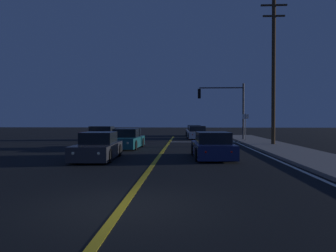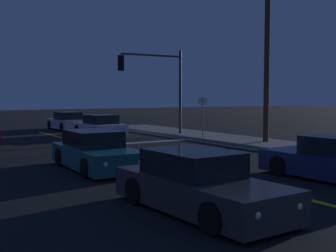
# 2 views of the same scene
# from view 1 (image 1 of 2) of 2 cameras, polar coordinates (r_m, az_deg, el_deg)

# --- Properties ---
(ground_plane) EXTENTS (160.00, 160.00, 0.00)m
(ground_plane) POSITION_cam_1_polar(r_m,az_deg,el_deg) (7.68, -7.86, -13.63)
(ground_plane) COLOR black
(sidewalk_right) EXTENTS (3.20, 42.34, 0.15)m
(sidewalk_right) POSITION_cam_1_polar(r_m,az_deg,el_deg) (20.15, 21.21, -4.36)
(sidewalk_right) COLOR gray
(sidewalk_right) RESTS_ON ground
(lane_line_center) EXTENTS (0.20, 39.99, 0.01)m
(lane_line_center) POSITION_cam_1_polar(r_m,az_deg,el_deg) (19.20, -1.21, -4.76)
(lane_line_center) COLOR gold
(lane_line_center) RESTS_ON ground
(lane_line_edge_right) EXTENTS (0.16, 39.99, 0.01)m
(lane_line_edge_right) POSITION_cam_1_polar(r_m,az_deg,el_deg) (19.66, 16.06, -4.67)
(lane_line_edge_right) COLOR silver
(lane_line_edge_right) RESTS_ON ground
(stop_bar) EXTENTS (6.08, 0.50, 0.01)m
(stop_bar) POSITION_cam_1_polar(r_m,az_deg,el_deg) (29.43, 6.20, -2.75)
(stop_bar) COLOR silver
(stop_bar) RESTS_ON ground
(car_side_waiting_white) EXTENTS (2.14, 4.45, 1.34)m
(car_side_waiting_white) POSITION_cam_1_polar(r_m,az_deg,el_deg) (34.58, 4.97, -1.23)
(car_side_waiting_white) COLOR silver
(car_side_waiting_white) RESTS_ON ground
(car_far_approaching_teal) EXTENTS (2.05, 4.66, 1.34)m
(car_far_approaching_teal) POSITION_cam_1_polar(r_m,az_deg,el_deg) (23.08, -7.15, -2.36)
(car_far_approaching_teal) COLOR #195960
(car_far_approaching_teal) RESTS_ON ground
(car_lead_oncoming_red) EXTENTS (4.73, 2.01, 1.34)m
(car_lead_oncoming_red) POSITION_cam_1_polar(r_m,az_deg,el_deg) (32.90, -10.98, -1.36)
(car_lead_oncoming_red) COLOR maroon
(car_lead_oncoming_red) RESTS_ON ground
(car_following_oncoming_charcoal) EXTENTS (2.01, 4.65, 1.34)m
(car_following_oncoming_charcoal) POSITION_cam_1_polar(r_m,az_deg,el_deg) (16.81, -11.98, -3.63)
(car_following_oncoming_charcoal) COLOR #2D2D33
(car_following_oncoming_charcoal) RESTS_ON ground
(car_parked_curb_navy) EXTENTS (2.11, 4.55, 1.34)m
(car_parked_curb_navy) POSITION_cam_1_polar(r_m,az_deg,el_deg) (17.05, 7.66, -3.56)
(car_parked_curb_navy) COLOR navy
(car_parked_curb_navy) RESTS_ON ground
(car_mid_block_silver) EXTENTS (1.96, 4.32, 1.34)m
(car_mid_block_silver) POSITION_cam_1_polar(r_m,az_deg,el_deg) (40.35, 4.46, -0.91)
(car_mid_block_silver) COLOR #B2B5BA
(car_mid_block_silver) RESTS_ON ground
(traffic_signal_near_right) EXTENTS (4.39, 0.28, 5.41)m
(traffic_signal_near_right) POSITION_cam_1_polar(r_m,az_deg,el_deg) (31.90, 9.95, 4.07)
(traffic_signal_near_right) COLOR #38383D
(traffic_signal_near_right) RESTS_ON ground
(utility_pole_right) EXTENTS (1.94, 0.29, 11.10)m
(utility_pole_right) POSITION_cam_1_polar(r_m,az_deg,el_deg) (26.27, 17.72, 9.41)
(utility_pole_right) COLOR #42301E
(utility_pole_right) RESTS_ON ground
(street_sign_corner) EXTENTS (0.56, 0.14, 2.50)m
(street_sign_corner) POSITION_cam_1_polar(r_m,az_deg,el_deg) (29.28, 13.19, 0.48)
(street_sign_corner) COLOR slate
(street_sign_corner) RESTS_ON ground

